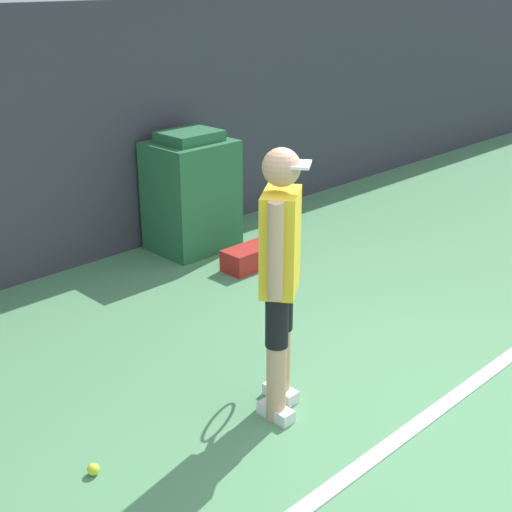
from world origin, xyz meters
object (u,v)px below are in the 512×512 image
covered_chair (191,193)px  equipment_bag (254,256)px  tennis_player (280,272)px  tennis_ball (93,469)px

covered_chair → equipment_bag: (0.09, -0.78, -0.46)m
tennis_player → tennis_ball: (-1.20, 0.26, -0.90)m
tennis_player → equipment_bag: 2.48m
tennis_ball → equipment_bag: (2.73, 1.51, 0.07)m
covered_chair → equipment_bag: 0.91m
tennis_player → covered_chair: size_ratio=1.43×
tennis_player → tennis_ball: 1.52m
tennis_player → covered_chair: tennis_player is taller
tennis_ball → equipment_bag: equipment_bag is taller
tennis_player → equipment_bag: (1.53, 1.77, -0.83)m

